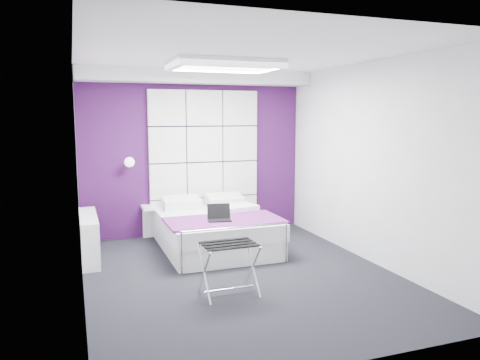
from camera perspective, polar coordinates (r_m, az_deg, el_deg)
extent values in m
plane|color=black|center=(5.76, 0.09, -11.52)|extent=(4.40, 4.40, 0.00)
plane|color=white|center=(5.48, 0.09, 15.08)|extent=(4.40, 4.40, 0.00)
plane|color=silver|center=(7.57, -5.57, 3.18)|extent=(3.60, 0.00, 3.60)
plane|color=silver|center=(5.15, -19.11, 0.61)|extent=(0.00, 4.40, 4.40)
plane|color=silver|center=(6.31, 15.67, 2.00)|extent=(0.00, 4.40, 4.40)
cube|color=#390F42|center=(7.56, -5.55, 3.17)|extent=(3.58, 0.02, 2.58)
cube|color=white|center=(7.32, -5.21, 12.43)|extent=(3.58, 0.50, 0.20)
sphere|color=white|center=(7.25, -13.37, 2.17)|extent=(0.15, 0.15, 0.15)
cube|color=white|center=(6.61, -17.91, -6.63)|extent=(0.22, 1.20, 0.60)
cube|color=white|center=(6.81, -3.09, -7.26)|extent=(1.45, 1.82, 0.27)
cube|color=silver|center=(6.75, -3.10, -5.22)|extent=(1.49, 1.86, 0.23)
cube|color=#58195E|center=(6.30, -1.94, -4.95)|extent=(1.55, 0.82, 0.03)
cube|color=white|center=(7.36, -10.26, -3.28)|extent=(0.41, 0.32, 0.05)
cube|color=black|center=(5.01, -1.36, -7.81)|extent=(0.57, 0.42, 0.01)
cube|color=black|center=(6.22, -2.53, -4.92)|extent=(0.31, 0.21, 0.02)
cube|color=black|center=(6.30, -2.82, -3.74)|extent=(0.31, 0.01, 0.20)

